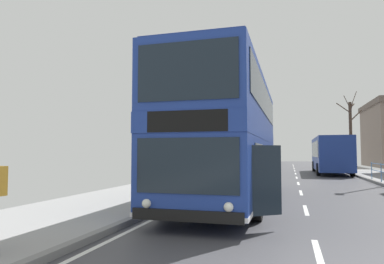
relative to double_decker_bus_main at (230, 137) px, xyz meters
name	(u,v)px	position (x,y,z in m)	size (l,w,h in m)	color
double_decker_bus_main	(230,137)	(0.00, 0.00, 0.00)	(3.26, 11.11, 4.42)	navy
background_bus_far_lane	(330,154)	(5.41, 19.12, -0.66)	(2.75, 10.21, 3.03)	navy
bare_tree_far_00	(351,132)	(7.98, 25.03, 1.50)	(2.50, 2.44, 7.90)	#423328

